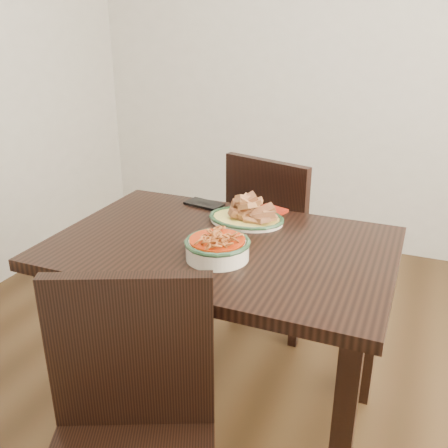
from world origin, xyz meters
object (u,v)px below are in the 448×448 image
at_px(noodle_bowl, 217,246).
at_px(smartphone, 204,204).
at_px(fish_plate, 246,211).
at_px(dining_table, 222,270).
at_px(chair_near, 130,436).
at_px(chair_far, 277,235).

height_order(noodle_bowl, smartphone, noodle_bowl).
xyz_separation_m(fish_plate, smartphone, (-0.22, 0.10, -0.04)).
distance_m(dining_table, chair_near, 0.66).
height_order(dining_table, smartphone, smartphone).
xyz_separation_m(dining_table, chair_far, (-0.00, 0.69, -0.15)).
relative_size(chair_far, chair_near, 1.00).
height_order(chair_far, chair_near, same).
distance_m(chair_far, noodle_bowl, 0.86).
bearing_deg(noodle_bowl, fish_plate, 93.88).
distance_m(chair_near, noodle_bowl, 0.60).
bearing_deg(noodle_bowl, dining_table, 106.25).
height_order(dining_table, chair_far, chair_far).
bearing_deg(noodle_bowl, chair_far, 92.71).
relative_size(dining_table, chair_near, 1.28).
bearing_deg(smartphone, chair_far, 72.48).
bearing_deg(fish_plate, smartphone, 154.69).
distance_m(chair_far, fish_plate, 0.56).
xyz_separation_m(dining_table, chair_near, (0.02, -0.64, -0.15)).
relative_size(noodle_bowl, smartphone, 1.38).
bearing_deg(dining_table, smartphone, 123.71).
bearing_deg(chair_near, chair_far, 67.20).
bearing_deg(smartphone, dining_table, -45.23).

